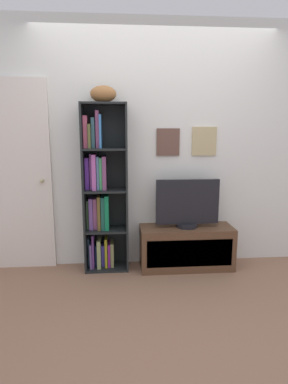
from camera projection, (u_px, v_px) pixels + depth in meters
ground at (170, 317)px, 2.67m from camera, size 5.20×5.20×0.04m
back_wall at (155, 146)px, 3.52m from camera, size 4.80×0.08×2.60m
bookshelf at (101, 194)px, 3.43m from camera, size 0.46×0.28×1.74m
football at (103, 94)px, 3.21m from camera, size 0.27×0.19×0.16m
tv_stand at (186, 247)px, 3.54m from camera, size 0.99×0.37×0.45m
television at (187, 204)px, 3.45m from camera, size 0.67×0.22×0.51m
door at (13, 177)px, 3.41m from camera, size 0.80×0.09×1.99m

